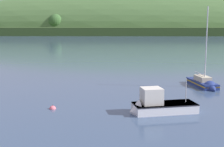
{
  "coord_description": "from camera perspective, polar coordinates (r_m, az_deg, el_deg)",
  "views": [
    {
      "loc": [
        1.22,
        -1.38,
        7.4
      ],
      "look_at": [
        3.23,
        36.26,
        1.27
      ],
      "focal_mm": 50.84,
      "sensor_mm": 36.0,
      "label": 1
    }
  ],
  "objects": [
    {
      "name": "sailboat_near_mooring",
      "position": [
        37.98,
        16.27,
        -1.95
      ],
      "size": [
        2.34,
        6.12,
        9.87
      ],
      "rotation": [
        0.0,
        0.0,
        4.81
      ],
      "color": "navy",
      "rests_on": "ground"
    },
    {
      "name": "mooring_buoy_off_fishing_boat",
      "position": [
        27.96,
        -10.63,
        -6.27
      ],
      "size": [
        0.57,
        0.57,
        0.65
      ],
      "color": "#E06675",
      "rests_on": "ground"
    },
    {
      "name": "far_shoreline_hill",
      "position": [
        222.54,
        7.75,
        7.3
      ],
      "size": [
        460.25,
        121.35,
        56.63
      ],
      "rotation": [
        0.0,
        0.0,
        -0.08
      ],
      "color": "#314A21",
      "rests_on": "ground"
    },
    {
      "name": "fishing_boat_moored",
      "position": [
        26.54,
        8.29,
        -6.1
      ],
      "size": [
        5.81,
        2.83,
        3.53
      ],
      "rotation": [
        0.0,
        0.0,
        3.28
      ],
      "color": "white",
      "rests_on": "ground"
    }
  ]
}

